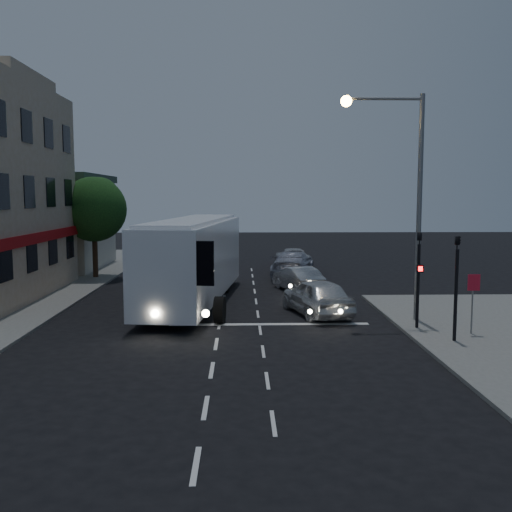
{
  "coord_description": "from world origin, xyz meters",
  "views": [
    {
      "loc": [
        0.88,
        -20.44,
        5.14
      ],
      "look_at": [
        1.61,
        7.35,
        2.2
      ],
      "focal_mm": 40.0,
      "sensor_mm": 36.0,
      "label": 1
    }
  ],
  "objects_px": {
    "car_sedan_b": "(293,264)",
    "regulatory_sign": "(473,294)",
    "traffic_signal_side": "(457,275)",
    "car_sedan_a": "(298,279)",
    "tour_bus": "(194,257)",
    "car_suv": "(317,297)",
    "streetlight": "(404,181)",
    "traffic_signal_main": "(419,268)",
    "street_tree": "(94,206)",
    "car_sedan_c": "(293,258)"
  },
  "relations": [
    {
      "from": "car_sedan_b",
      "to": "regulatory_sign",
      "type": "xyz_separation_m",
      "value": [
        5.15,
        -15.7,
        0.77
      ]
    },
    {
      "from": "traffic_signal_side",
      "to": "regulatory_sign",
      "type": "height_order",
      "value": "traffic_signal_side"
    },
    {
      "from": "car_sedan_a",
      "to": "car_sedan_b",
      "type": "bearing_deg",
      "value": -109.88
    },
    {
      "from": "tour_bus",
      "to": "car_suv",
      "type": "xyz_separation_m",
      "value": [
        5.52,
        -3.05,
        -1.39
      ]
    },
    {
      "from": "traffic_signal_side",
      "to": "streetlight",
      "type": "xyz_separation_m",
      "value": [
        -0.96,
        3.4,
        3.31
      ]
    },
    {
      "from": "car_sedan_a",
      "to": "regulatory_sign",
      "type": "relative_size",
      "value": 1.87
    },
    {
      "from": "streetlight",
      "to": "traffic_signal_main",
      "type": "bearing_deg",
      "value": -79.8
    },
    {
      "from": "car_suv",
      "to": "street_tree",
      "type": "relative_size",
      "value": 0.76
    },
    {
      "from": "car_sedan_b",
      "to": "traffic_signal_side",
      "type": "xyz_separation_m",
      "value": [
        4.15,
        -16.67,
        1.6
      ]
    },
    {
      "from": "car_suv",
      "to": "car_sedan_a",
      "type": "height_order",
      "value": "car_suv"
    },
    {
      "from": "car_sedan_a",
      "to": "street_tree",
      "type": "distance_m",
      "value": 13.73
    },
    {
      "from": "car_suv",
      "to": "traffic_signal_main",
      "type": "bearing_deg",
      "value": 124.17
    },
    {
      "from": "traffic_signal_side",
      "to": "streetlight",
      "type": "bearing_deg",
      "value": 105.7
    },
    {
      "from": "traffic_signal_main",
      "to": "traffic_signal_side",
      "type": "bearing_deg",
      "value": -70.51
    },
    {
      "from": "traffic_signal_main",
      "to": "street_tree",
      "type": "xyz_separation_m",
      "value": [
        -15.81,
        14.25,
        2.08
      ]
    },
    {
      "from": "street_tree",
      "to": "tour_bus",
      "type": "bearing_deg",
      "value": -50.07
    },
    {
      "from": "car_sedan_b",
      "to": "car_sedan_c",
      "type": "distance_m",
      "value": 5.04
    },
    {
      "from": "car_sedan_c",
      "to": "streetlight",
      "type": "relative_size",
      "value": 0.55
    },
    {
      "from": "traffic_signal_side",
      "to": "streetlight",
      "type": "distance_m",
      "value": 4.84
    },
    {
      "from": "car_suv",
      "to": "car_sedan_c",
      "type": "bearing_deg",
      "value": -106.13
    },
    {
      "from": "car_sedan_b",
      "to": "streetlight",
      "type": "height_order",
      "value": "streetlight"
    },
    {
      "from": "traffic_signal_main",
      "to": "regulatory_sign",
      "type": "distance_m",
      "value": 2.14
    },
    {
      "from": "tour_bus",
      "to": "street_tree",
      "type": "xyz_separation_m",
      "value": [
        -6.84,
        8.17,
        2.31
      ]
    },
    {
      "from": "car_sedan_c",
      "to": "regulatory_sign",
      "type": "relative_size",
      "value": 2.27
    },
    {
      "from": "streetlight",
      "to": "car_sedan_a",
      "type": "bearing_deg",
      "value": 113.99
    },
    {
      "from": "car_sedan_c",
      "to": "traffic_signal_side",
      "type": "distance_m",
      "value": 22.06
    },
    {
      "from": "traffic_signal_main",
      "to": "car_sedan_a",
      "type": "bearing_deg",
      "value": 111.98
    },
    {
      "from": "car_suv",
      "to": "car_sedan_b",
      "type": "height_order",
      "value": "car_sedan_b"
    },
    {
      "from": "car_sedan_c",
      "to": "traffic_signal_main",
      "type": "height_order",
      "value": "traffic_signal_main"
    },
    {
      "from": "regulatory_sign",
      "to": "tour_bus",
      "type": "bearing_deg",
      "value": 146.39
    },
    {
      "from": "regulatory_sign",
      "to": "street_tree",
      "type": "xyz_separation_m",
      "value": [
        -17.51,
        15.26,
        2.9
      ]
    },
    {
      "from": "tour_bus",
      "to": "traffic_signal_main",
      "type": "height_order",
      "value": "traffic_signal_main"
    },
    {
      "from": "tour_bus",
      "to": "car_sedan_a",
      "type": "height_order",
      "value": "tour_bus"
    },
    {
      "from": "car_suv",
      "to": "car_sedan_a",
      "type": "distance_m",
      "value": 6.07
    },
    {
      "from": "streetlight",
      "to": "car_sedan_c",
      "type": "bearing_deg",
      "value": 98.5
    },
    {
      "from": "car_sedan_a",
      "to": "streetlight",
      "type": "height_order",
      "value": "streetlight"
    },
    {
      "from": "car_sedan_a",
      "to": "regulatory_sign",
      "type": "bearing_deg",
      "value": 100.37
    },
    {
      "from": "car_sedan_a",
      "to": "traffic_signal_main",
      "type": "distance_m",
      "value": 9.95
    },
    {
      "from": "street_tree",
      "to": "traffic_signal_main",
      "type": "bearing_deg",
      "value": -42.03
    },
    {
      "from": "traffic_signal_main",
      "to": "regulatory_sign",
      "type": "bearing_deg",
      "value": -30.84
    },
    {
      "from": "car_sedan_c",
      "to": "traffic_signal_side",
      "type": "height_order",
      "value": "traffic_signal_side"
    },
    {
      "from": "car_sedan_a",
      "to": "regulatory_sign",
      "type": "height_order",
      "value": "regulatory_sign"
    },
    {
      "from": "car_sedan_a",
      "to": "streetlight",
      "type": "bearing_deg",
      "value": 96.38
    },
    {
      "from": "car_suv",
      "to": "traffic_signal_side",
      "type": "distance_m",
      "value": 6.69
    },
    {
      "from": "regulatory_sign",
      "to": "car_sedan_c",
      "type": "bearing_deg",
      "value": 102.75
    },
    {
      "from": "car_suv",
      "to": "streetlight",
      "type": "relative_size",
      "value": 0.52
    },
    {
      "from": "tour_bus",
      "to": "car_sedan_b",
      "type": "xyz_separation_m",
      "value": [
        5.52,
        8.61,
        -1.37
      ]
    },
    {
      "from": "car_sedan_b",
      "to": "traffic_signal_main",
      "type": "height_order",
      "value": "traffic_signal_main"
    },
    {
      "from": "traffic_signal_side",
      "to": "regulatory_sign",
      "type": "bearing_deg",
      "value": 43.92
    },
    {
      "from": "regulatory_sign",
      "to": "car_sedan_b",
      "type": "bearing_deg",
      "value": 108.14
    }
  ]
}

